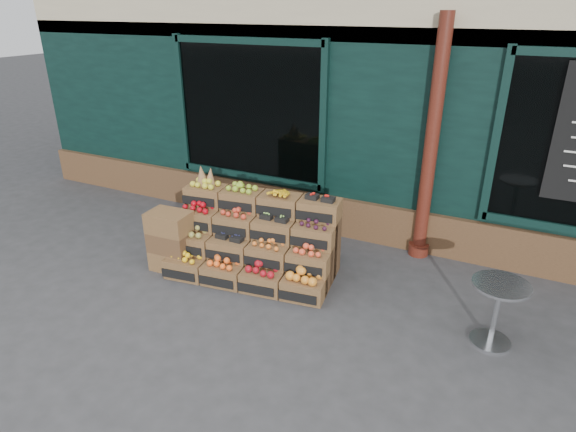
% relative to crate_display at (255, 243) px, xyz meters
% --- Properties ---
extents(ground, '(60.00, 60.00, 0.00)m').
position_rel_crate_display_xyz_m(ground, '(0.65, -0.64, -0.41)').
color(ground, '#363638').
rests_on(ground, ground).
extents(shop_facade, '(12.00, 6.24, 4.80)m').
position_rel_crate_display_xyz_m(shop_facade, '(0.66, 4.48, 1.99)').
color(shop_facade, black).
rests_on(shop_facade, ground).
extents(crate_display, '(2.22, 1.29, 1.32)m').
position_rel_crate_display_xyz_m(crate_display, '(0.00, 0.00, 0.00)').
color(crate_display, brown).
rests_on(crate_display, ground).
extents(spare_crates, '(0.56, 0.41, 0.82)m').
position_rel_crate_display_xyz_m(spare_crates, '(-1.01, -0.45, 0.00)').
color(spare_crates, brown).
rests_on(spare_crates, ground).
extents(bistro_table, '(0.57, 0.57, 0.72)m').
position_rel_crate_display_xyz_m(bistro_table, '(2.97, -0.22, 0.04)').
color(bistro_table, '#AEB0B5').
rests_on(bistro_table, ground).
extents(shopkeeper, '(0.86, 0.65, 2.12)m').
position_rel_crate_display_xyz_m(shopkeeper, '(-1.11, 2.23, 0.66)').
color(shopkeeper, '#164F19').
rests_on(shopkeeper, ground).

